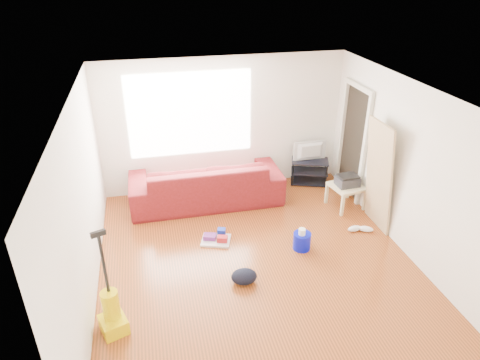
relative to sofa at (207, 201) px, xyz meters
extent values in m
cube|color=brown|center=(0.44, -1.95, 0.00)|extent=(4.50, 5.00, 0.01)
cube|color=white|center=(0.44, -1.95, 2.50)|extent=(4.50, 5.00, 0.01)
cube|color=white|center=(0.44, 0.55, 1.25)|extent=(4.50, 0.01, 2.50)
cube|color=white|center=(0.44, -4.45, 1.25)|extent=(4.50, 0.01, 2.50)
cube|color=white|center=(-1.81, -1.95, 1.25)|extent=(0.01, 5.00, 2.50)
cube|color=white|center=(2.69, -1.95, 1.25)|extent=(0.01, 5.00, 2.50)
cube|color=white|center=(-0.16, 0.53, 1.50)|extent=(2.20, 0.01, 1.50)
cube|color=beige|center=(2.65, -0.70, 1.00)|extent=(0.06, 0.08, 2.00)
cube|color=beige|center=(2.65, 0.20, 1.00)|extent=(0.06, 0.08, 2.00)
cube|color=beige|center=(2.65, -0.25, 2.04)|extent=(0.06, 0.98, 0.08)
cube|color=black|center=(2.68, -0.25, 1.00)|extent=(0.01, 0.86, 1.98)
imported|color=#58100F|center=(0.00, 0.00, 0.00)|extent=(2.70, 1.06, 0.79)
cube|color=black|center=(2.09, 0.27, 0.03)|extent=(0.80, 0.61, 0.03)
cube|color=black|center=(2.09, 0.27, 0.25)|extent=(0.80, 0.61, 0.03)
cube|color=black|center=(2.09, 0.27, 0.47)|extent=(0.80, 0.61, 0.03)
cylinder|color=black|center=(1.73, 0.21, 0.24)|extent=(0.02, 0.02, 0.48)
cylinder|color=black|center=(1.84, 0.54, 0.24)|extent=(0.02, 0.02, 0.48)
cylinder|color=black|center=(2.34, 0.00, 0.24)|extent=(0.02, 0.02, 0.48)
cylinder|color=black|center=(2.45, 0.33, 0.24)|extent=(0.02, 0.02, 0.48)
imported|color=black|center=(2.09, 0.27, 0.67)|extent=(0.65, 0.09, 0.37)
cube|color=tan|center=(2.39, -0.74, 0.40)|extent=(0.61, 0.61, 0.05)
cube|color=tan|center=(2.20, -1.02, 0.19)|extent=(0.05, 0.05, 0.38)
cube|color=tan|center=(2.11, -0.55, 0.19)|extent=(0.05, 0.05, 0.38)
cube|color=tan|center=(2.67, -0.93, 0.19)|extent=(0.05, 0.05, 0.38)
cube|color=tan|center=(2.58, -0.46, 0.19)|extent=(0.05, 0.05, 0.38)
cube|color=#2A2B30|center=(2.39, -0.74, 0.51)|extent=(0.39, 0.31, 0.16)
cube|color=black|center=(2.39, -0.74, 0.61)|extent=(0.35, 0.27, 0.04)
cylinder|color=#060EBE|center=(1.20, -1.76, 0.00)|extent=(0.34, 0.34, 0.27)
cylinder|color=silver|center=(1.18, -1.78, 0.18)|extent=(0.11, 0.11, 0.10)
cube|color=silver|center=(-0.05, -1.29, 0.02)|extent=(0.53, 0.47, 0.04)
cube|color=#A31C21|center=(0.03, -1.36, 0.08)|extent=(0.18, 0.15, 0.09)
cube|color=#672578|center=(-0.14, -1.24, 0.07)|extent=(0.23, 0.20, 0.07)
cube|color=#152AAB|center=(0.05, -1.20, 0.10)|extent=(0.15, 0.14, 0.12)
ellipsoid|color=black|center=(0.16, -2.32, 0.00)|extent=(0.37, 0.31, 0.20)
ellipsoid|color=white|center=(2.20, -1.51, 0.05)|extent=(0.25, 0.13, 0.10)
ellipsoid|color=white|center=(2.38, -1.56, 0.05)|extent=(0.26, 0.20, 0.10)
cube|color=#E5C700|center=(-1.56, -2.81, 0.09)|extent=(0.38, 0.41, 0.18)
cylinder|color=#E5C700|center=(-1.56, -2.76, 0.36)|extent=(0.21, 0.21, 0.36)
cylinder|color=black|center=(-1.56, -2.73, 0.93)|extent=(0.04, 0.04, 0.77)
cube|color=black|center=(-1.56, -2.73, 1.34)|extent=(0.17, 0.09, 0.06)
cube|color=tan|center=(2.57, -1.39, 0.00)|extent=(0.23, 0.73, 1.81)
camera|label=1|loc=(-0.92, -6.77, 3.97)|focal=32.00mm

